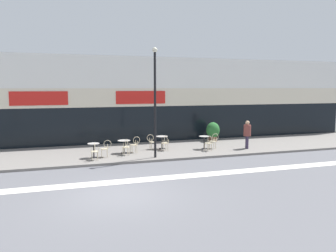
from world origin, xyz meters
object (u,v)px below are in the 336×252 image
object	(u,v)px
cafe_chair_0_near	(95,150)
cafe_chair_3_near	(209,142)
bistro_table_0	(94,148)
cafe_chair_1_side	(135,143)
cafe_chair_2_side	(152,141)
bistro_table_2	(162,140)
planter_pot	(213,131)
cafe_chair_0_side	(106,147)
lamp_post	(155,95)
bistro_table_3	(204,140)
pedestrian_near_end	(247,132)
cafe_chair_1_near	(126,146)
cafe_chair_2_near	(165,142)
cafe_chair_3_side	(214,140)
bistro_table_1	(124,144)

from	to	relation	value
cafe_chair_0_near	cafe_chair_3_near	world-z (taller)	same
bistro_table_0	cafe_chair_3_near	xyz separation A→B (m)	(6.51, -0.10, -0.02)
cafe_chair_1_side	cafe_chair_2_side	xyz separation A→B (m)	(1.14, 0.60, 0.00)
bistro_table_2	planter_pot	xyz separation A→B (m)	(4.11, 1.61, 0.15)
cafe_chair_0_side	lamp_post	xyz separation A→B (m)	(2.46, -0.86, 2.73)
cafe_chair_1_side	planter_pot	distance (m)	6.28
bistro_table_3	pedestrian_near_end	distance (m)	2.64
cafe_chair_2_side	bistro_table_3	bearing A→B (deg)	-17.48
cafe_chair_1_side	lamp_post	distance (m)	3.26
cafe_chair_1_near	cafe_chair_2_side	xyz separation A→B (m)	(1.75, 1.24, 0.00)
bistro_table_0	cafe_chair_2_near	xyz separation A→B (m)	(4.12, 0.72, -0.02)
bistro_table_0	cafe_chair_2_side	bearing A→B (deg)	21.12
pedestrian_near_end	cafe_chair_3_side	bearing A→B (deg)	-1.27
cafe_chair_1_side	cafe_chair_2_near	size ratio (longest dim) A/B	1.00
bistro_table_0	planter_pot	bearing A→B (deg)	19.82
cafe_chair_0_side	cafe_chair_1_near	bearing A→B (deg)	-168.75
bistro_table_1	bistro_table_3	size ratio (longest dim) A/B	0.93
bistro_table_0	cafe_chair_3_side	bearing A→B (deg)	4.19
bistro_table_2	pedestrian_near_end	distance (m)	5.14
cafe_chair_1_side	cafe_chair_0_side	bearing A→B (deg)	17.20
bistro_table_1	planter_pot	size ratio (longest dim) A/B	0.55
bistro_table_3	cafe_chair_1_side	size ratio (longest dim) A/B	0.86
cafe_chair_1_side	cafe_chair_3_side	world-z (taller)	same
cafe_chair_0_side	lamp_post	distance (m)	3.78
bistro_table_3	pedestrian_near_end	world-z (taller)	pedestrian_near_end
pedestrian_near_end	cafe_chair_0_near	bearing A→B (deg)	20.07
planter_pot	lamp_post	distance (m)	6.89
bistro_table_2	cafe_chair_1_near	xyz separation A→B (m)	(-2.38, -1.24, -0.03)
cafe_chair_1_near	bistro_table_2	bearing A→B (deg)	-68.94
bistro_table_3	bistro_table_1	bearing A→B (deg)	177.49
cafe_chair_2_side	bistro_table_0	bearing A→B (deg)	-161.11
bistro_table_0	cafe_chair_0_side	size ratio (longest dim) A/B	0.85
cafe_chair_1_side	cafe_chair_1_near	bearing A→B (deg)	39.46
bistro_table_3	cafe_chair_0_side	xyz separation A→B (m)	(-5.87, -0.53, -0.03)
bistro_table_0	lamp_post	xyz separation A→B (m)	(3.09, -0.87, 2.71)
bistro_table_2	cafe_chair_3_side	xyz separation A→B (m)	(3.01, -0.83, -0.03)
cafe_chair_1_near	cafe_chair_2_side	size ratio (longest dim) A/B	1.00
cafe_chair_0_near	lamp_post	size ratio (longest dim) A/B	0.16
bistro_table_3	cafe_chair_0_near	xyz separation A→B (m)	(-6.50, -1.15, -0.03)
lamp_post	cafe_chair_2_side	bearing A→B (deg)	79.84
cafe_chair_0_side	bistro_table_3	bearing A→B (deg)	-169.55
cafe_chair_0_near	bistro_table_1	bearing A→B (deg)	-50.32
bistro_table_1	cafe_chair_2_side	world-z (taller)	cafe_chair_2_side
cafe_chair_2_side	pedestrian_near_end	size ratio (longest dim) A/B	0.54
bistro_table_1	cafe_chair_2_side	xyz separation A→B (m)	(1.76, 0.61, -0.00)
cafe_chair_0_side	cafe_chair_1_side	world-z (taller)	same
cafe_chair_1_near	cafe_chair_1_side	distance (m)	0.88
cafe_chair_2_near	lamp_post	world-z (taller)	lamp_post
bistro_table_2	cafe_chair_2_near	bearing A→B (deg)	-89.11
cafe_chair_0_side	cafe_chair_2_side	distance (m)	3.16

